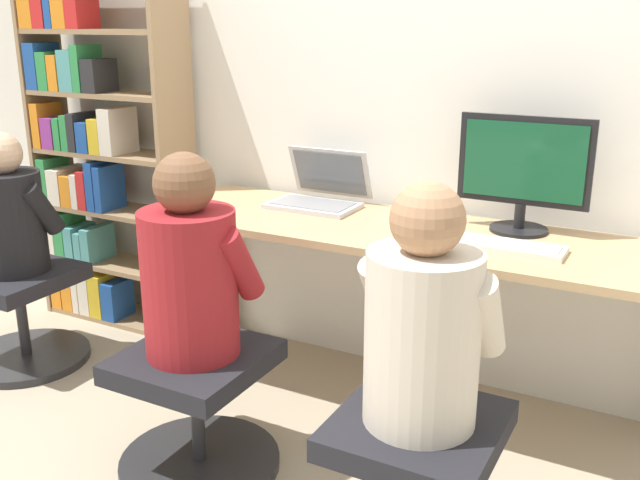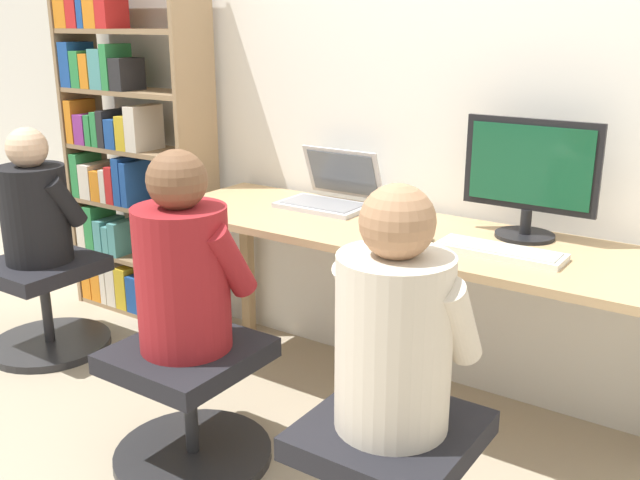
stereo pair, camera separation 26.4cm
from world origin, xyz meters
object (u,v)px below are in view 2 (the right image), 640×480
person_at_laptop (183,265)px  person_near_shelf (35,205)px  desktop_monitor (530,178)px  keyboard (500,251)px  office_chair_side (46,301)px  bookshelf (121,153)px  person_at_monitor (395,326)px  laptop (330,194)px  office_chair_right (190,399)px

person_at_laptop → person_near_shelf: bearing=167.0°
desktop_monitor → keyboard: 0.32m
office_chair_side → keyboard: bearing=9.9°
person_at_laptop → bookshelf: bearing=146.4°
bookshelf → office_chair_side: bearing=-83.6°
desktop_monitor → bookshelf: 2.15m
desktop_monitor → person_at_monitor: (-0.03, -0.93, -0.24)m
laptop → person_at_laptop: person_at_laptop is taller
desktop_monitor → keyboard: (0.00, -0.24, -0.21)m
person_at_laptop → office_chair_side: person_at_laptop is taller
person_at_laptop → office_chair_side: 1.35m
laptop → keyboard: bearing=-15.4°
office_chair_side → person_near_shelf: person_near_shelf is taller
keyboard → laptop: bearing=164.6°
person_at_laptop → office_chair_side: bearing=167.2°
person_at_monitor → person_near_shelf: size_ratio=1.10×
office_chair_right → office_chair_side: bearing=167.0°
office_chair_side → person_near_shelf: size_ratio=0.91×
keyboard → office_chair_side: (-2.08, -0.36, -0.54)m
keyboard → office_chair_right: (-0.86, -0.65, -0.54)m
person_at_monitor → bookshelf: (-2.11, 0.90, 0.12)m
laptop → person_at_monitor: person_at_monitor is taller
desktop_monitor → office_chair_side: 2.29m
desktop_monitor → office_chair_side: (-2.08, -0.61, -0.75)m
office_chair_right → office_chair_side: (-1.22, 0.28, 0.00)m
person_at_monitor → person_near_shelf: bearing=171.0°
desktop_monitor → person_at_monitor: 0.96m
keyboard → bookshelf: size_ratio=0.24×
office_chair_right → bookshelf: (-1.29, 0.86, 0.62)m
keyboard → person_at_laptop: size_ratio=0.63×
bookshelf → keyboard: bearing=-5.7°
office_chair_side → person_at_monitor: bearing=-8.8°
office_chair_right → laptop: bearing=89.6°
laptop → bookshelf: bookshelf is taller
laptop → person_near_shelf: size_ratio=0.60×
office_chair_right → person_at_monitor: person_at_monitor is taller
laptop → bookshelf: size_ratio=0.21×
person_at_monitor → person_at_laptop: (-0.82, 0.04, 0.00)m
person_at_monitor → office_chair_side: size_ratio=1.21×
desktop_monitor → person_at_laptop: 1.26m
office_chair_right → office_chair_side: size_ratio=1.00×
laptop → bookshelf: 1.30m
office_chair_side → bookshelf: bearing=96.4°
person_at_laptop → person_near_shelf: size_ratio=1.10×
keyboard → office_chair_right: 1.20m
office_chair_side → laptop: bearing=25.9°
desktop_monitor → keyboard: size_ratio=1.13×
keyboard → office_chair_side: size_ratio=0.76×
office_chair_right → person_at_laptop: (-0.00, 0.00, 0.50)m
keyboard → person_at_monitor: 0.68m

